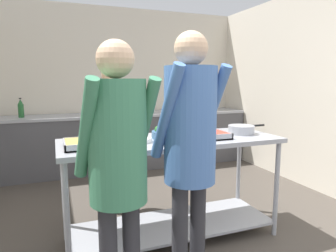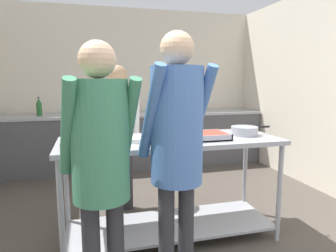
{
  "view_description": "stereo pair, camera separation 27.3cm",
  "coord_description": "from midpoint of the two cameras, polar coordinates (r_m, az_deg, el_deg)",
  "views": [
    {
      "loc": [
        -1.04,
        -1.03,
        1.45
      ],
      "look_at": [
        -0.08,
        1.49,
        1.03
      ],
      "focal_mm": 32.0,
      "sensor_mm": 36.0,
      "label": 1
    },
    {
      "loc": [
        -0.78,
        -1.11,
        1.45
      ],
      "look_at": [
        -0.08,
        1.49,
        1.03
      ],
      "focal_mm": 32.0,
      "sensor_mm": 36.0,
      "label": 2
    }
  ],
  "objects": [
    {
      "name": "broccoli_bowl",
      "position": [
        2.67,
        -3.53,
        -1.45
      ],
      "size": [
        0.24,
        0.24,
        0.11
      ],
      "color": "#3D668C",
      "rests_on": "serving_counter"
    },
    {
      "name": "serving_counter",
      "position": [
        2.73,
        -2.14,
        -8.74
      ],
      "size": [
        1.94,
        0.71,
        0.93
      ],
      "color": "#9EA0A8",
      "rests_on": "ground_plane"
    },
    {
      "name": "serving_tray_vegetables",
      "position": [
        2.69,
        4.27,
        -1.78
      ],
      "size": [
        0.38,
        0.32,
        0.05
      ],
      "color": "#9EA0A8",
      "rests_on": "serving_counter"
    },
    {
      "name": "wall_right",
      "position": [
        4.4,
        23.69,
        6.4
      ],
      "size": [
        0.06,
        4.26,
        2.65
      ],
      "color": "beige",
      "rests_on": "ground_plane"
    },
    {
      "name": "guest_serving_left",
      "position": [
        1.74,
        -14.04,
        -5.24
      ],
      "size": [
        0.48,
        0.4,
        1.67
      ],
      "color": "#2D2D33",
      "rests_on": "ground_plane"
    },
    {
      "name": "cook_behind_counter",
      "position": [
        3.29,
        -12.83,
        0.41
      ],
      "size": [
        0.52,
        0.4,
        1.61
      ],
      "color": "#2D2D33",
      "rests_on": "ground_plane"
    },
    {
      "name": "plate_stack",
      "position": [
        2.54,
        -8.76,
        -2.66
      ],
      "size": [
        0.23,
        0.23,
        0.04
      ],
      "color": "white",
      "rests_on": "serving_counter"
    },
    {
      "name": "water_bottle",
      "position": [
        4.9,
        -27.69,
        2.96
      ],
      "size": [
        0.08,
        0.08,
        0.28
      ],
      "color": "#23602D",
      "rests_on": "back_counter"
    },
    {
      "name": "back_counter",
      "position": [
        5.03,
        -10.06,
        -2.78
      ],
      "size": [
        4.24,
        0.65,
        0.91
      ],
      "color": "#4C4C51",
      "rests_on": "ground_plane"
    },
    {
      "name": "sauce_pan",
      "position": [
        2.94,
        11.26,
        -0.63
      ],
      "size": [
        0.39,
        0.25,
        0.08
      ],
      "color": "#9EA0A8",
      "rests_on": "serving_counter"
    },
    {
      "name": "guest_serving_right",
      "position": [
        1.89,
        0.11,
        -2.19
      ],
      "size": [
        0.48,
        0.41,
        1.74
      ],
      "color": "#2D2D33",
      "rests_on": "ground_plane"
    },
    {
      "name": "wall_rear",
      "position": [
        5.29,
        -11.09,
        7.23
      ],
      "size": [
        4.4,
        0.06,
        2.65
      ],
      "color": "beige",
      "rests_on": "ground_plane"
    },
    {
      "name": "serving_tray_roast",
      "position": [
        2.45,
        -17.12,
        -3.17
      ],
      "size": [
        0.45,
        0.32,
        0.05
      ],
      "color": "#9EA0A8",
      "rests_on": "serving_counter"
    }
  ]
}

